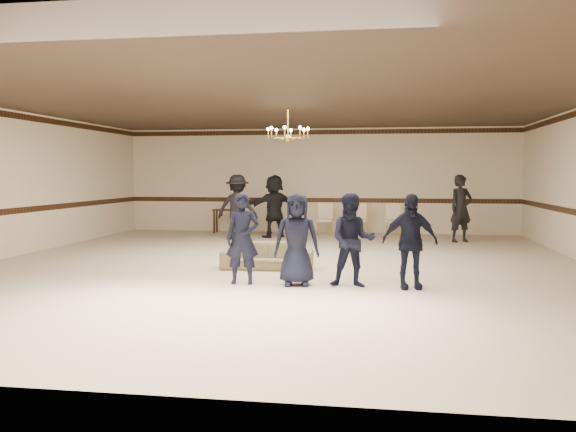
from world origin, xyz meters
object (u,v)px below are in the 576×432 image
object	(u,v)px
boy_c	(352,240)
adult_left	(237,207)
banquet_chair_left	(325,220)
chandelier	(288,123)
settee	(267,256)
adult_right	(461,208)
banquet_chair_right	(394,220)
adult_mid	(274,206)
boy_d	(410,241)
boy_b	(297,239)
boy_a	(243,239)
console_table	(228,221)
banquet_chair_mid	(359,220)

from	to	relation	value
boy_c	adult_left	xyz separation A→B (m)	(-3.49, 6.58, 0.14)
banquet_chair_left	chandelier	bearing A→B (deg)	-94.00
boy_c	settee	world-z (taller)	boy_c
adult_right	banquet_chair_right	world-z (taller)	adult_right
boy_c	adult_mid	size ratio (longest dim) A/B	0.84
banquet_chair_left	adult_mid	bearing A→B (deg)	-149.15
boy_d	banquet_chair_left	bearing A→B (deg)	93.86
boy_c	boy_d	world-z (taller)	same
boy_b	banquet_chair_right	world-z (taller)	boy_b
chandelier	boy_b	bearing A→B (deg)	-78.28
boy_a	boy_b	distance (m)	0.90
banquet_chair_left	console_table	bearing A→B (deg)	175.30
settee	console_table	distance (m)	7.16
boy_a	adult_mid	size ratio (longest dim) A/B	0.84
adult_left	banquet_chair_mid	size ratio (longest dim) A/B	1.95
boy_b	adult_mid	world-z (taller)	adult_mid
chandelier	settee	bearing A→B (deg)	-98.27
settee	console_table	xyz separation A→B (m)	(-2.53, 6.70, 0.11)
boy_d	adult_left	size ratio (longest dim) A/B	0.84
chandelier	boy_a	size ratio (longest dim) A/B	0.63
adult_left	adult_right	bearing A→B (deg)	-169.93
boy_b	adult_left	bearing A→B (deg)	104.08
chandelier	adult_right	bearing A→B (deg)	44.41
boy_d	adult_left	world-z (taller)	adult_left
chandelier	console_table	distance (m)	6.53
settee	adult_mid	distance (m)	5.76
boy_b	console_table	xyz separation A→B (m)	(-3.33, 8.32, -0.39)
boy_d	console_table	bearing A→B (deg)	110.82
boy_c	adult_right	bearing A→B (deg)	69.13
chandelier	boy_a	distance (m)	3.64
chandelier	adult_left	bearing A→B (deg)	118.63
chandelier	banquet_chair_right	distance (m)	6.15
adult_mid	banquet_chair_mid	distance (m)	2.55
adult_mid	banquet_chair_mid	world-z (taller)	adult_mid
adult_mid	console_table	xyz separation A→B (m)	(-1.63, 1.04, -0.53)
chandelier	adult_right	distance (m)	5.96
chandelier	banquet_chair_right	size ratio (longest dim) A/B	1.02
settee	boy_a	bearing A→B (deg)	-95.26
boy_a	banquet_chair_right	xyz separation A→B (m)	(2.57, 8.12, -0.29)
boy_d	banquet_chair_right	world-z (taller)	boy_d
adult_right	banquet_chair_mid	world-z (taller)	adult_right
console_table	boy_a	bearing A→B (deg)	-75.17
boy_b	adult_right	bearing A→B (deg)	56.20
boy_c	banquet_chair_left	bearing A→B (deg)	97.76
banquet_chair_mid	boy_c	bearing A→B (deg)	-86.49
boy_c	banquet_chair_right	world-z (taller)	boy_c
boy_a	settee	xyz separation A→B (m)	(0.10, 1.63, -0.50)
boy_d	banquet_chair_right	size ratio (longest dim) A/B	1.64
boy_d	boy_b	bearing A→B (deg)	169.17
chandelier	banquet_chair_right	bearing A→B (deg)	66.22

